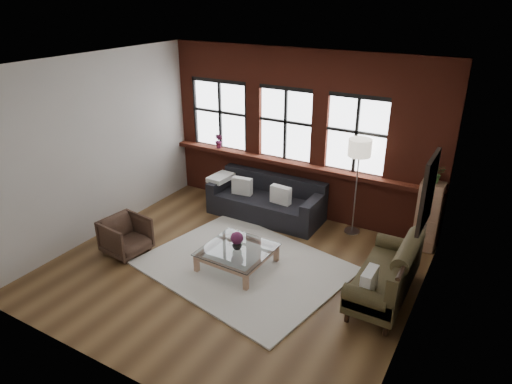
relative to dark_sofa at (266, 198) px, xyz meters
The scene contains 26 objects.
floor 1.99m from the dark_sofa, 77.36° to the right, with size 5.50×5.50×0.00m, color brown.
ceiling 3.41m from the dark_sofa, 77.36° to the right, with size 5.50×5.50×0.00m, color white.
wall_back 1.40m from the dark_sofa, 54.62° to the left, with size 5.50×5.50×0.00m, color beige.
wall_front 4.58m from the dark_sofa, 84.47° to the right, with size 5.50×5.50×0.00m, color beige.
wall_left 3.23m from the dark_sofa, 140.73° to the right, with size 5.00×5.00×0.00m, color beige.
wall_right 3.89m from the dark_sofa, 30.89° to the right, with size 5.00×5.00×0.00m, color beige.
brick_backwall 1.38m from the dark_sofa, 51.73° to the left, with size 5.50×0.12×3.20m, color maroon, non-canonical shape.
sill_ledge 0.89m from the dark_sofa, 46.57° to the left, with size 5.50×0.30×0.08m, color maroon.
window_left 2.00m from the dark_sofa, 158.18° to the left, with size 1.38×0.10×1.50m, color black, non-canonical shape.
window_mid 1.46m from the dark_sofa, 77.09° to the left, with size 1.38×0.10×1.50m, color black, non-canonical shape.
window_right 2.11m from the dark_sofa, 19.82° to the left, with size 1.38×0.10×1.50m, color black, non-canonical shape.
wall_poster 3.81m from the dark_sofa, 26.96° to the right, with size 0.05×0.74×0.94m, color black, non-canonical shape.
shag_rug 1.88m from the dark_sofa, 72.21° to the right, with size 3.03×2.38×0.03m, color beige.
dark_sofa is the anchor object (origin of this frame).
pillow_a 0.52m from the dark_sofa, 168.18° to the right, with size 0.40×0.14×0.34m, color white.
pillow_b 0.43m from the dark_sofa, 15.06° to the right, with size 0.40×0.14×0.34m, color white.
vintage_settee 3.08m from the dark_sofa, 27.77° to the right, with size 0.78×1.77×0.94m, color #3B321B, non-canonical shape.
pillow_settee 3.31m from the dark_sofa, 36.74° to the right, with size 0.14×0.38×0.34m, color white.
armchair 2.75m from the dark_sofa, 120.73° to the right, with size 0.67×0.69×0.63m, color #3A271D.
coffee_table 1.89m from the dark_sofa, 75.36° to the right, with size 1.05×1.05×0.35m, color #A27558, non-canonical shape.
vase 1.88m from the dark_sofa, 75.36° to the right, with size 0.15×0.15×0.16m, color #B2B2B2.
flowers 1.88m from the dark_sofa, 75.36° to the right, with size 0.20×0.20×0.20m, color #6A244E.
drawer_chest 2.98m from the dark_sofa, ahead, with size 0.38×0.38×1.22m, color #A27558.
potted_plant_top 3.13m from the dark_sofa, ahead, with size 0.29×0.25×0.32m, color #2D5923.
floor_lamp 1.80m from the dark_sofa, ahead, with size 0.40×0.40×1.94m, color #A5A5A8, non-canonical shape.
sill_plant 1.64m from the dark_sofa, 162.74° to the left, with size 0.18×0.14×0.32m, color #6A244E.
Camera 1 is at (3.43, -5.20, 4.12)m, focal length 32.00 mm.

